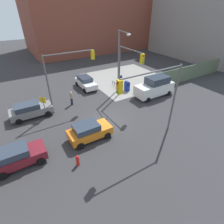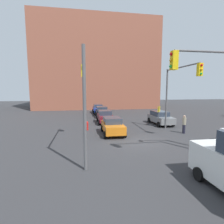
{
  "view_description": "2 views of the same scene",
  "coord_description": "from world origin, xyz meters",
  "px_view_note": "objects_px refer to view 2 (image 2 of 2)",
  "views": [
    {
      "loc": [
        -7.64,
        -13.6,
        10.64
      ],
      "look_at": [
        -0.39,
        -1.7,
        2.01
      ],
      "focal_mm": 28.0,
      "sensor_mm": 36.0,
      "label": 1
    },
    {
      "loc": [
        13.52,
        -4.56,
        4.26
      ],
      "look_at": [
        -1.85,
        -2.03,
        2.3
      ],
      "focal_mm": 28.0,
      "sensor_mm": 36.0,
      "label": 2
    }
  ],
  "objects_px": {
    "sedan_blue": "(98,109)",
    "hatchback_gray": "(160,118)",
    "traffic_signal_ne_corner": "(213,85)",
    "hatchback_black": "(102,111)",
    "traffic_signal_se_corner": "(84,83)",
    "coupe_orange": "(113,126)",
    "bicycle_at_crosswalk": "(168,121)",
    "pedestrian_crossing": "(184,124)",
    "fire_hydrant": "(87,126)",
    "coupe_maroon": "(105,117)",
    "traffic_signal_nw_corner": "(178,86)"
  },
  "relations": [
    {
      "from": "traffic_signal_nw_corner",
      "to": "traffic_signal_se_corner",
      "type": "distance_m",
      "value": 10.0
    },
    {
      "from": "coupe_maroon",
      "to": "fire_hydrant",
      "type": "bearing_deg",
      "value": -32.32
    },
    {
      "from": "fire_hydrant",
      "to": "traffic_signal_se_corner",
      "type": "bearing_deg",
      "value": -2.44
    },
    {
      "from": "traffic_signal_nw_corner",
      "to": "traffic_signal_ne_corner",
      "type": "bearing_deg",
      "value": -13.94
    },
    {
      "from": "coupe_orange",
      "to": "hatchback_gray",
      "type": "relative_size",
      "value": 0.9
    },
    {
      "from": "pedestrian_crossing",
      "to": "hatchback_black",
      "type": "bearing_deg",
      "value": 118.78
    },
    {
      "from": "pedestrian_crossing",
      "to": "traffic_signal_ne_corner",
      "type": "bearing_deg",
      "value": -110.57
    },
    {
      "from": "hatchback_black",
      "to": "bicycle_at_crosswalk",
      "type": "bearing_deg",
      "value": 45.7
    },
    {
      "from": "bicycle_at_crosswalk",
      "to": "coupe_maroon",
      "type": "bearing_deg",
      "value": -104.5
    },
    {
      "from": "fire_hydrant",
      "to": "pedestrian_crossing",
      "type": "bearing_deg",
      "value": 72.3
    },
    {
      "from": "traffic_signal_ne_corner",
      "to": "coupe_orange",
      "type": "xyz_separation_m",
      "value": [
        -7.39,
        -4.61,
        -3.73
      ]
    },
    {
      "from": "hatchback_black",
      "to": "coupe_maroon",
      "type": "relative_size",
      "value": 1.14
    },
    {
      "from": "sedan_blue",
      "to": "hatchback_gray",
      "type": "bearing_deg",
      "value": 29.36
    },
    {
      "from": "fire_hydrant",
      "to": "pedestrian_crossing",
      "type": "xyz_separation_m",
      "value": [
        3.0,
        9.4,
        0.46
      ]
    },
    {
      "from": "traffic_signal_ne_corner",
      "to": "traffic_signal_nw_corner",
      "type": "bearing_deg",
      "value": 166.06
    },
    {
      "from": "traffic_signal_nw_corner",
      "to": "pedestrian_crossing",
      "type": "relative_size",
      "value": 3.59
    },
    {
      "from": "traffic_signal_se_corner",
      "to": "coupe_orange",
      "type": "bearing_deg",
      "value": 151.32
    },
    {
      "from": "hatchback_gray",
      "to": "sedan_blue",
      "type": "bearing_deg",
      "value": -150.64
    },
    {
      "from": "fire_hydrant",
      "to": "coupe_maroon",
      "type": "relative_size",
      "value": 0.24
    },
    {
      "from": "fire_hydrant",
      "to": "hatchback_black",
      "type": "height_order",
      "value": "hatchback_black"
    },
    {
      "from": "coupe_maroon",
      "to": "sedan_blue",
      "type": "relative_size",
      "value": 0.92
    },
    {
      "from": "coupe_orange",
      "to": "sedan_blue",
      "type": "distance_m",
      "value": 15.93
    },
    {
      "from": "hatchback_black",
      "to": "sedan_blue",
      "type": "distance_m",
      "value": 4.57
    },
    {
      "from": "traffic_signal_ne_corner",
      "to": "sedan_blue",
      "type": "bearing_deg",
      "value": -168.66
    },
    {
      "from": "traffic_signal_ne_corner",
      "to": "bicycle_at_crosswalk",
      "type": "height_order",
      "value": "traffic_signal_ne_corner"
    },
    {
      "from": "pedestrian_crossing",
      "to": "bicycle_at_crosswalk",
      "type": "distance_m",
      "value": 4.91
    },
    {
      "from": "traffic_signal_se_corner",
      "to": "traffic_signal_ne_corner",
      "type": "distance_m",
      "value": 7.71
    },
    {
      "from": "hatchback_gray",
      "to": "bicycle_at_crosswalk",
      "type": "relative_size",
      "value": 2.49
    },
    {
      "from": "traffic_signal_nw_corner",
      "to": "traffic_signal_se_corner",
      "type": "xyz_separation_m",
      "value": [
        4.35,
        -9.0,
        0.04
      ]
    },
    {
      "from": "pedestrian_crossing",
      "to": "bicycle_at_crosswalk",
      "type": "xyz_separation_m",
      "value": [
        -4.8,
        0.8,
        -0.6
      ]
    },
    {
      "from": "traffic_signal_nw_corner",
      "to": "sedan_blue",
      "type": "relative_size",
      "value": 1.55
    },
    {
      "from": "traffic_signal_ne_corner",
      "to": "pedestrian_crossing",
      "type": "distance_m",
      "value": 7.82
    },
    {
      "from": "coupe_orange",
      "to": "sedan_blue",
      "type": "bearing_deg",
      "value": -179.76
    },
    {
      "from": "traffic_signal_ne_corner",
      "to": "hatchback_black",
      "type": "height_order",
      "value": "traffic_signal_ne_corner"
    },
    {
      "from": "fire_hydrant",
      "to": "hatchback_black",
      "type": "relative_size",
      "value": 0.21
    },
    {
      "from": "traffic_signal_se_corner",
      "to": "sedan_blue",
      "type": "xyz_separation_m",
      "value": [
        -20.86,
        2.63,
        -3.84
      ]
    },
    {
      "from": "traffic_signal_ne_corner",
      "to": "pedestrian_crossing",
      "type": "relative_size",
      "value": 3.59
    },
    {
      "from": "hatchback_gray",
      "to": "traffic_signal_ne_corner",
      "type": "bearing_deg",
      "value": -10.56
    },
    {
      "from": "traffic_signal_se_corner",
      "to": "coupe_orange",
      "type": "height_order",
      "value": "traffic_signal_se_corner"
    },
    {
      "from": "traffic_signal_se_corner",
      "to": "fire_hydrant",
      "type": "distance_m",
      "value": 8.2
    },
    {
      "from": "hatchback_gray",
      "to": "bicycle_at_crosswalk",
      "type": "distance_m",
      "value": 1.2
    },
    {
      "from": "traffic_signal_se_corner",
      "to": "fire_hydrant",
      "type": "height_order",
      "value": "traffic_signal_se_corner"
    },
    {
      "from": "traffic_signal_se_corner",
      "to": "pedestrian_crossing",
      "type": "distance_m",
      "value": 11.15
    },
    {
      "from": "coupe_maroon",
      "to": "hatchback_black",
      "type": "bearing_deg",
      "value": 178.5
    },
    {
      "from": "traffic_signal_ne_corner",
      "to": "hatchback_black",
      "type": "bearing_deg",
      "value": -166.65
    },
    {
      "from": "coupe_orange",
      "to": "coupe_maroon",
      "type": "bearing_deg",
      "value": 179.83
    },
    {
      "from": "hatchback_black",
      "to": "sedan_blue",
      "type": "bearing_deg",
      "value": -177.16
    },
    {
      "from": "coupe_orange",
      "to": "hatchback_gray",
      "type": "height_order",
      "value": "same"
    },
    {
      "from": "traffic_signal_nw_corner",
      "to": "traffic_signal_se_corner",
      "type": "bearing_deg",
      "value": -64.21
    },
    {
      "from": "traffic_signal_ne_corner",
      "to": "sedan_blue",
      "type": "relative_size",
      "value": 1.55
    }
  ]
}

